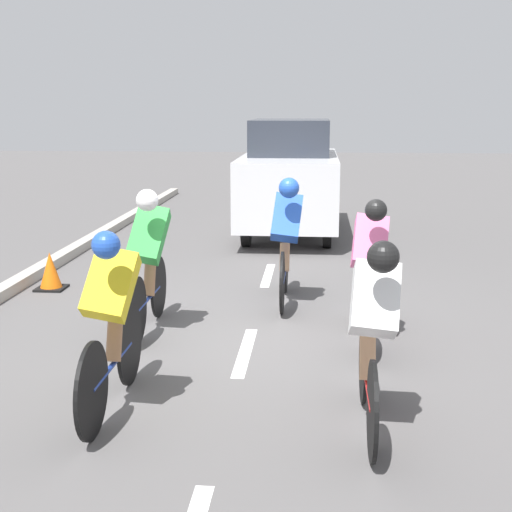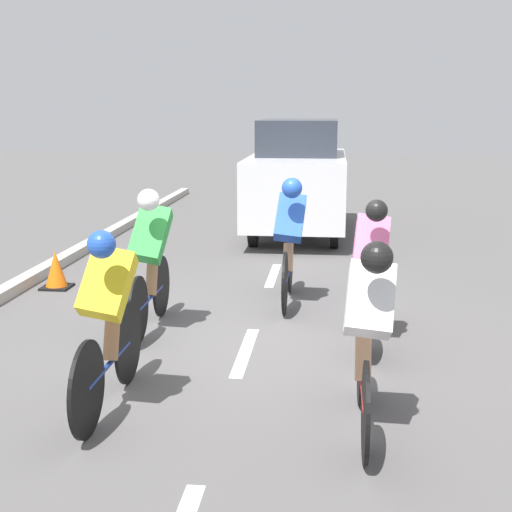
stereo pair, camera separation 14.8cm
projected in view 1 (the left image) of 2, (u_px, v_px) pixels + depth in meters
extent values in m
plane|color=#565454|center=(250.00, 336.00, 7.35)|extent=(60.00, 60.00, 0.00)
cube|color=white|center=(245.00, 351.00, 6.89)|extent=(0.12, 1.40, 0.01)
cube|color=white|center=(268.00, 275.00, 10.01)|extent=(0.12, 1.40, 0.01)
cylinder|color=black|center=(361.00, 292.00, 7.71)|extent=(0.03, 0.71, 0.71)
cylinder|color=black|center=(368.00, 320.00, 6.69)|extent=(0.03, 0.71, 0.71)
cylinder|color=#B7B7BC|center=(364.00, 305.00, 7.20)|extent=(0.04, 1.04, 0.04)
cylinder|color=#B7B7BC|center=(364.00, 281.00, 7.34)|extent=(0.04, 0.04, 0.42)
cylinder|color=#1999D8|center=(364.00, 294.00, 7.23)|extent=(0.07, 0.07, 0.16)
cylinder|color=#9E704C|center=(364.00, 286.00, 7.24)|extent=(0.12, 0.23, 0.36)
cube|color=pink|center=(370.00, 242.00, 6.96)|extent=(0.38, 0.45, 0.56)
sphere|color=black|center=(376.00, 210.00, 6.67)|extent=(0.21, 0.21, 0.21)
cylinder|color=black|center=(286.00, 264.00, 9.06)|extent=(0.03, 0.72, 0.72)
cylinder|color=black|center=(282.00, 283.00, 8.09)|extent=(0.03, 0.72, 0.72)
cylinder|color=navy|center=(284.00, 273.00, 8.58)|extent=(0.04, 0.99, 0.04)
cylinder|color=navy|center=(285.00, 253.00, 8.70)|extent=(0.04, 0.04, 0.42)
cylinder|color=green|center=(284.00, 264.00, 8.60)|extent=(0.07, 0.07, 0.16)
cylinder|color=tan|center=(285.00, 257.00, 8.61)|extent=(0.12, 0.23, 0.36)
cube|color=blue|center=(287.00, 218.00, 8.33)|extent=(0.38, 0.48, 0.59)
sphere|color=blue|center=(289.00, 188.00, 8.04)|extent=(0.23, 0.23, 0.23)
cylinder|color=black|center=(159.00, 287.00, 7.98)|extent=(0.03, 0.69, 0.69)
cylinder|color=black|center=(137.00, 311.00, 7.04)|extent=(0.03, 0.69, 0.69)
cylinder|color=navy|center=(149.00, 298.00, 7.51)|extent=(0.04, 0.97, 0.04)
cylinder|color=navy|center=(152.00, 275.00, 7.63)|extent=(0.04, 0.04, 0.42)
cylinder|color=yellow|center=(149.00, 288.00, 7.54)|extent=(0.07, 0.07, 0.16)
cylinder|color=#9E704C|center=(150.00, 280.00, 7.54)|extent=(0.12, 0.23, 0.36)
cube|color=green|center=(149.00, 234.00, 7.26)|extent=(0.41, 0.49, 0.63)
sphere|color=white|center=(147.00, 200.00, 6.97)|extent=(0.22, 0.22, 0.22)
cylinder|color=black|center=(130.00, 343.00, 6.05)|extent=(0.03, 0.71, 0.71)
cylinder|color=black|center=(92.00, 391.00, 5.03)|extent=(0.03, 0.71, 0.71)
cylinder|color=navy|center=(113.00, 365.00, 5.54)|extent=(0.04, 1.04, 0.04)
cylinder|color=navy|center=(118.00, 332.00, 5.67)|extent=(0.04, 0.04, 0.42)
cylinder|color=white|center=(114.00, 351.00, 5.57)|extent=(0.07, 0.07, 0.16)
cylinder|color=#9E704C|center=(114.00, 340.00, 5.58)|extent=(0.12, 0.23, 0.36)
cube|color=yellow|center=(111.00, 284.00, 5.30)|extent=(0.41, 0.46, 0.58)
sphere|color=blue|center=(106.00, 245.00, 5.01)|extent=(0.21, 0.21, 0.21)
cylinder|color=black|center=(363.00, 360.00, 5.68)|extent=(0.03, 0.68, 0.68)
cylinder|color=black|center=(372.00, 411.00, 4.73)|extent=(0.03, 0.68, 0.68)
cylinder|color=red|center=(368.00, 383.00, 5.21)|extent=(0.04, 0.97, 0.04)
cylinder|color=red|center=(367.00, 348.00, 5.33)|extent=(0.04, 0.04, 0.42)
cylinder|color=green|center=(367.00, 368.00, 5.24)|extent=(0.07, 0.07, 0.16)
cylinder|color=tan|center=(368.00, 357.00, 5.24)|extent=(0.12, 0.23, 0.36)
cube|color=white|center=(375.00, 299.00, 4.97)|extent=(0.37, 0.45, 0.55)
sphere|color=black|center=(383.00, 257.00, 4.68)|extent=(0.22, 0.22, 0.22)
cylinder|color=black|center=(327.00, 229.00, 11.90)|extent=(0.14, 0.64, 0.64)
cylinder|color=black|center=(246.00, 228.00, 12.02)|extent=(0.14, 0.64, 0.64)
cylinder|color=black|center=(326.00, 208.00, 14.35)|extent=(0.14, 0.64, 0.64)
cylinder|color=black|center=(258.00, 207.00, 14.47)|extent=(0.14, 0.64, 0.64)
cube|color=silver|center=(290.00, 186.00, 13.07)|extent=(1.70, 4.06, 1.14)
cube|color=#2D333D|center=(291.00, 137.00, 13.08)|extent=(1.39, 2.23, 0.63)
cube|color=black|center=(51.00, 288.00, 9.24)|extent=(0.36, 0.36, 0.03)
cone|color=orange|center=(50.00, 270.00, 9.19)|extent=(0.28, 0.28, 0.46)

